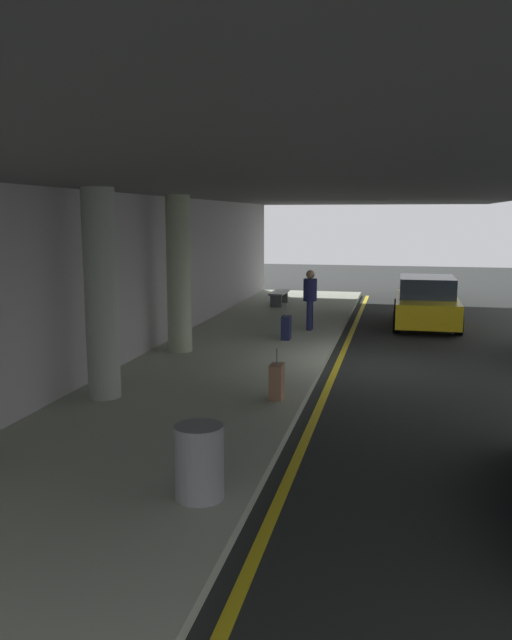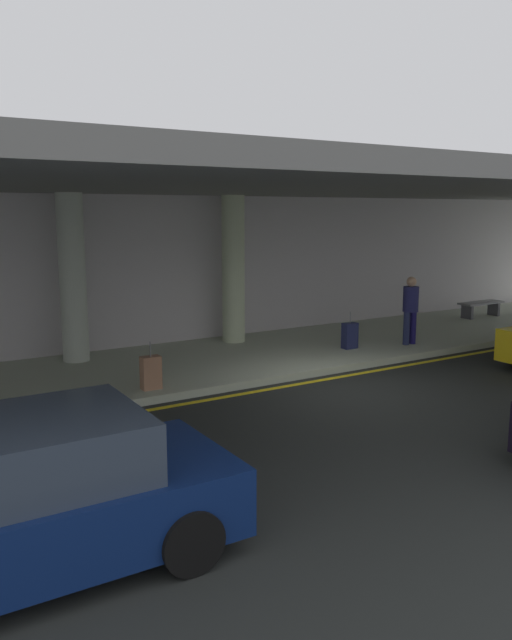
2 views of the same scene
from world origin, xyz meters
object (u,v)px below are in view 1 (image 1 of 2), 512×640
at_px(car_yellow_taxi, 426,303).
at_px(suitcase_upright_primary, 277,381).
at_px(traveler_with_luggage, 310,296).
at_px(support_column_left_mid, 101,295).
at_px(bench_metal, 279,295).
at_px(support_column_center, 179,274).
at_px(suitcase_upright_secondary, 286,328).
at_px(trash_bin_steel, 199,462).

relative_size(car_yellow_taxi, suitcase_upright_primary, 4.56).
distance_m(car_yellow_taxi, traveler_with_luggage, 3.98).
bearing_deg(support_column_left_mid, bench_metal, -3.73).
relative_size(car_yellow_taxi, bench_metal, 2.56).
bearing_deg(bench_metal, traveler_with_luggage, -159.83).
relative_size(support_column_center, suitcase_upright_primary, 4.06).
bearing_deg(support_column_left_mid, suitcase_upright_primary, -79.78).
relative_size(support_column_center, traveler_with_luggage, 2.17).
xyz_separation_m(support_column_center, traveler_with_luggage, (3.54, -2.60, -0.86)).
bearing_deg(support_column_center, support_column_left_mid, 180.00).
bearing_deg(bench_metal, support_column_left_mid, 176.27).
xyz_separation_m(support_column_left_mid, car_yellow_taxi, (9.81, -5.85, -1.26)).
bearing_deg(suitcase_upright_primary, support_column_center, 21.92).
height_order(car_yellow_taxi, suitcase_upright_secondary, car_yellow_taxi).
height_order(traveler_with_luggage, trash_bin_steel, traveler_with_luggage).
xyz_separation_m(traveler_with_luggage, suitcase_upright_secondary, (-1.58, 0.39, -0.65)).
relative_size(support_column_center, car_yellow_taxi, 0.89).
height_order(car_yellow_taxi, trash_bin_steel, car_yellow_taxi).
bearing_deg(support_column_center, suitcase_upright_secondary, -48.43).
distance_m(support_column_left_mid, car_yellow_taxi, 11.49).
distance_m(support_column_left_mid, traveler_with_luggage, 8.02).
bearing_deg(trash_bin_steel, traveler_with_luggage, 1.51).
distance_m(support_column_left_mid, suitcase_upright_secondary, 6.53).
xyz_separation_m(car_yellow_taxi, trash_bin_steel, (-13.37, 2.96, -0.14)).
xyz_separation_m(car_yellow_taxi, suitcase_upright_secondary, (-3.85, 3.64, -0.25)).
bearing_deg(support_column_center, bench_metal, -5.50).
xyz_separation_m(support_column_center, suitcase_upright_primary, (-3.46, -2.99, -1.51)).
bearing_deg(suitcase_upright_secondary, suitcase_upright_primary, 170.10).
bearing_deg(suitcase_upright_secondary, bench_metal, -5.96).
bearing_deg(support_column_center, car_yellow_taxi, -45.20).
relative_size(car_yellow_taxi, suitcase_upright_secondary, 4.56).
relative_size(car_yellow_taxi, trash_bin_steel, 4.82).
bearing_deg(traveler_with_luggage, suitcase_upright_secondary, 27.36).
xyz_separation_m(support_column_center, bench_metal, (8.41, -0.81, -1.47)).
bearing_deg(trash_bin_steel, suitcase_upright_secondary, 4.12).
height_order(car_yellow_taxi, traveler_with_luggage, traveler_with_luggage).
bearing_deg(suitcase_upright_primary, bench_metal, -8.51).
relative_size(support_column_left_mid, suitcase_upright_secondary, 4.06).
distance_m(support_column_center, suitcase_upright_primary, 4.82).
height_order(support_column_left_mid, support_column_center, same).
relative_size(bench_metal, trash_bin_steel, 1.88).
bearing_deg(suitcase_upright_secondary, traveler_with_luggage, -32.10).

